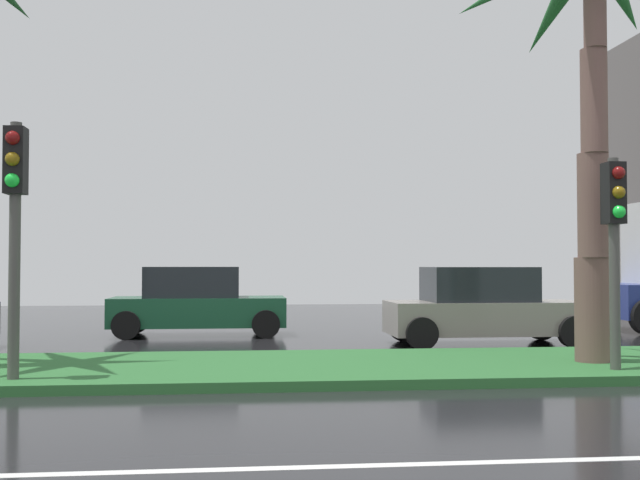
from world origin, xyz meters
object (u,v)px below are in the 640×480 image
object	(u,v)px
palm_tree_centre_left	(596,15)
car_in_traffic_third	(483,307)
traffic_signal_median_left	(15,202)
traffic_signal_median_right	(614,223)
car_in_traffic_second	(197,303)

from	to	relation	value
palm_tree_centre_left	car_in_traffic_third	world-z (taller)	palm_tree_centre_left
traffic_signal_median_left	car_in_traffic_third	distance (m)	10.29
traffic_signal_median_right	car_in_traffic_second	distance (m)	10.79
car_in_traffic_third	palm_tree_centre_left	bearing A→B (deg)	-83.44
palm_tree_centre_left	car_in_traffic_third	distance (m)	6.85
traffic_signal_median_right	car_in_traffic_third	bearing A→B (deg)	94.24
traffic_signal_median_left	traffic_signal_median_right	world-z (taller)	traffic_signal_median_left
palm_tree_centre_left	car_in_traffic_third	size ratio (longest dim) A/B	1.75
traffic_signal_median_left	car_in_traffic_second	world-z (taller)	traffic_signal_median_left
car_in_traffic_third	traffic_signal_median_left	bearing A→B (deg)	-147.96
traffic_signal_median_left	palm_tree_centre_left	bearing A→B (deg)	5.35
traffic_signal_median_right	palm_tree_centre_left	bearing A→B (deg)	81.06
car_in_traffic_second	car_in_traffic_third	size ratio (longest dim) A/B	1.00
traffic_signal_median_left	traffic_signal_median_right	distance (m)	8.98
palm_tree_centre_left	traffic_signal_median_right	size ratio (longest dim) A/B	2.29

